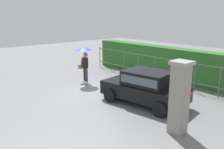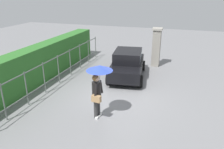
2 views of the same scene
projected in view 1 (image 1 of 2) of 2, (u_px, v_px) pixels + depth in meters
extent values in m
plane|color=slate|center=(105.00, 91.00, 12.07)|extent=(40.00, 40.00, 0.00)
cube|color=black|center=(144.00, 91.00, 10.31)|extent=(3.89, 2.14, 0.60)
cube|color=black|center=(148.00, 78.00, 10.06)|extent=(2.08, 1.69, 0.60)
cube|color=#4C5B66|center=(148.00, 78.00, 10.06)|extent=(1.94, 1.69, 0.33)
cylinder|color=black|center=(110.00, 96.00, 10.53)|extent=(0.62, 0.26, 0.60)
cylinder|color=black|center=(132.00, 87.00, 11.78)|extent=(0.62, 0.26, 0.60)
cylinder|color=black|center=(160.00, 110.00, 8.97)|extent=(0.62, 0.26, 0.60)
cylinder|color=black|center=(179.00, 98.00, 10.22)|extent=(0.62, 0.26, 0.60)
cube|color=red|center=(179.00, 101.00, 8.70)|extent=(0.09, 0.21, 0.16)
cube|color=red|center=(191.00, 93.00, 9.51)|extent=(0.09, 0.21, 0.16)
cylinder|color=#333333|center=(86.00, 75.00, 13.48)|extent=(0.15, 0.15, 0.86)
cylinder|color=#333333|center=(85.00, 75.00, 13.64)|extent=(0.15, 0.15, 0.86)
cube|color=white|center=(86.00, 82.00, 13.54)|extent=(0.26, 0.10, 0.08)
cube|color=white|center=(84.00, 81.00, 13.70)|extent=(0.26, 0.10, 0.08)
cylinder|color=black|center=(85.00, 63.00, 13.38)|extent=(0.34, 0.34, 0.58)
sphere|color=#DBAD89|center=(85.00, 55.00, 13.28)|extent=(0.22, 0.22, 0.22)
sphere|color=olive|center=(85.00, 55.00, 13.29)|extent=(0.25, 0.25, 0.25)
cylinder|color=black|center=(86.00, 63.00, 13.16)|extent=(0.23, 0.11, 0.56)
cylinder|color=black|center=(82.00, 62.00, 13.50)|extent=(0.23, 0.11, 0.56)
cylinder|color=#B2B2B7|center=(84.00, 57.00, 13.18)|extent=(0.02, 0.02, 0.77)
cone|color=blue|center=(84.00, 48.00, 13.06)|extent=(0.97, 0.97, 0.19)
cube|color=tan|center=(81.00, 66.00, 13.57)|extent=(0.19, 0.35, 0.24)
cube|color=gray|center=(179.00, 100.00, 7.57)|extent=(0.48, 0.48, 2.30)
cube|color=#9E998E|center=(182.00, 63.00, 7.27)|extent=(0.60, 0.60, 0.12)
cylinder|color=#59605B|center=(100.00, 57.00, 17.36)|extent=(0.05, 0.05, 1.50)
cylinder|color=#59605B|center=(111.00, 60.00, 16.45)|extent=(0.05, 0.05, 1.50)
cylinder|color=#59605B|center=(124.00, 62.00, 15.54)|extent=(0.05, 0.05, 1.50)
cylinder|color=#59605B|center=(138.00, 65.00, 14.63)|extent=(0.05, 0.05, 1.50)
cylinder|color=#59605B|center=(155.00, 69.00, 13.72)|extent=(0.05, 0.05, 1.50)
cylinder|color=#59605B|center=(173.00, 72.00, 12.80)|extent=(0.05, 0.05, 1.50)
cylinder|color=#59605B|center=(195.00, 77.00, 11.89)|extent=(0.05, 0.05, 1.50)
cylinder|color=#59605B|center=(220.00, 82.00, 10.98)|extent=(0.05, 0.05, 1.50)
cube|color=#59605B|center=(155.00, 57.00, 13.55)|extent=(10.09, 0.03, 0.04)
cube|color=#59605B|center=(154.00, 74.00, 13.79)|extent=(10.09, 0.03, 0.04)
cube|color=#2D6B28|center=(166.00, 63.00, 14.37)|extent=(11.09, 0.90, 1.90)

